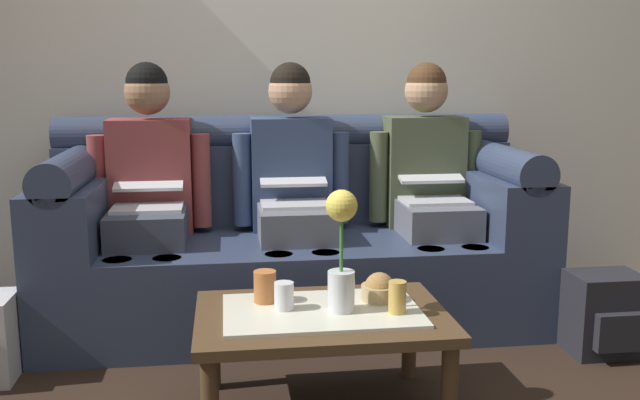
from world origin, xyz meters
TOP-DOWN VIEW (x-y plane):
  - back_wall_patterned at (0.00, 1.70)m, footprint 6.00×0.12m
  - couch at (0.00, 1.17)m, footprint 2.26×0.88m
  - person_left at (-0.66, 1.17)m, footprint 0.56×0.67m
  - person_middle at (0.00, 1.17)m, footprint 0.56×0.67m
  - person_right at (0.66, 1.17)m, footprint 0.56×0.67m
  - coffee_table at (0.00, 0.18)m, footprint 0.86×0.59m
  - flower_vase at (0.06, 0.15)m, footprint 0.11×0.11m
  - snack_bowl at (0.22, 0.25)m, footprint 0.13×0.13m
  - cup_near_left at (-0.13, 0.20)m, footprint 0.07×0.07m
  - cup_near_right at (-0.19, 0.28)m, footprint 0.08×0.08m
  - cup_far_center at (0.25, 0.11)m, footprint 0.06×0.06m
  - backpack_right at (1.25, 0.54)m, footprint 0.29×0.26m

SIDE VIEW (x-z plane):
  - backpack_right at x=1.25m, z-range 0.00..0.34m
  - coffee_table at x=0.00m, z-range 0.13..0.51m
  - couch at x=0.00m, z-range -0.11..0.85m
  - snack_bowl at x=0.22m, z-range 0.36..0.47m
  - cup_near_left at x=-0.13m, z-range 0.38..0.47m
  - cup_far_center at x=0.25m, z-range 0.38..0.49m
  - cup_near_right at x=-0.19m, z-range 0.38..0.49m
  - flower_vase at x=0.06m, z-range 0.39..0.81m
  - person_left at x=-0.66m, z-range 0.05..1.27m
  - person_middle at x=0.00m, z-range 0.05..1.27m
  - person_right at x=0.66m, z-range 0.05..1.27m
  - back_wall_patterned at x=0.00m, z-range 0.00..2.90m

